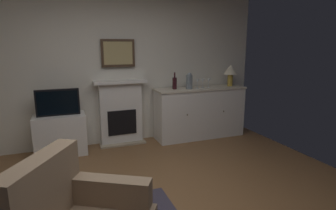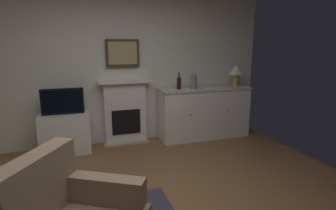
% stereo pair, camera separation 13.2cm
% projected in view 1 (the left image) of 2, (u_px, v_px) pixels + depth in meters
% --- Properties ---
extents(wall_rear, '(5.38, 0.06, 2.60)m').
position_uv_depth(wall_rear, '(110.00, 68.00, 4.53)').
color(wall_rear, silver).
rests_on(wall_rear, ground_plane).
extents(fireplace_unit, '(0.87, 0.30, 1.10)m').
position_uv_depth(fireplace_unit, '(121.00, 112.00, 4.62)').
color(fireplace_unit, white).
rests_on(fireplace_unit, ground_plane).
extents(framed_picture, '(0.55, 0.04, 0.45)m').
position_uv_depth(framed_picture, '(118.00, 53.00, 4.45)').
color(framed_picture, '#473323').
extents(sideboard_cabinet, '(1.66, 0.49, 0.92)m').
position_uv_depth(sideboard_cabinet, '(200.00, 112.00, 4.97)').
color(sideboard_cabinet, white).
rests_on(sideboard_cabinet, ground_plane).
extents(table_lamp, '(0.26, 0.26, 0.40)m').
position_uv_depth(table_lamp, '(231.00, 71.00, 5.03)').
color(table_lamp, '#B79338').
rests_on(table_lamp, sideboard_cabinet).
extents(wine_bottle, '(0.08, 0.08, 0.29)m').
position_uv_depth(wine_bottle, '(175.00, 83.00, 4.71)').
color(wine_bottle, '#331419').
rests_on(wine_bottle, sideboard_cabinet).
extents(wine_glass_left, '(0.07, 0.07, 0.16)m').
position_uv_depth(wine_glass_left, '(197.00, 81.00, 4.79)').
color(wine_glass_left, silver).
rests_on(wine_glass_left, sideboard_cabinet).
extents(wine_glass_center, '(0.07, 0.07, 0.16)m').
position_uv_depth(wine_glass_center, '(203.00, 81.00, 4.83)').
color(wine_glass_center, silver).
rests_on(wine_glass_center, sideboard_cabinet).
extents(wine_glass_right, '(0.07, 0.07, 0.16)m').
position_uv_depth(wine_glass_right, '(209.00, 81.00, 4.85)').
color(wine_glass_right, silver).
rests_on(wine_glass_right, sideboard_cabinet).
extents(vase_decorative, '(0.11, 0.11, 0.28)m').
position_uv_depth(vase_decorative, '(189.00, 81.00, 4.71)').
color(vase_decorative, slate).
rests_on(vase_decorative, sideboard_cabinet).
extents(tv_cabinet, '(0.75, 0.42, 0.63)m').
position_uv_depth(tv_cabinet, '(61.00, 135.00, 4.18)').
color(tv_cabinet, white).
rests_on(tv_cabinet, ground_plane).
extents(tv_set, '(0.62, 0.07, 0.40)m').
position_uv_depth(tv_set, '(58.00, 102.00, 4.05)').
color(tv_set, black).
rests_on(tv_set, tv_cabinet).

